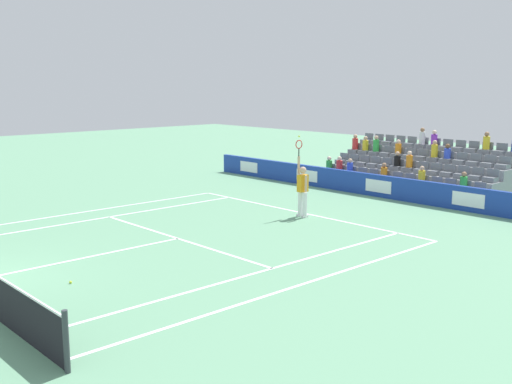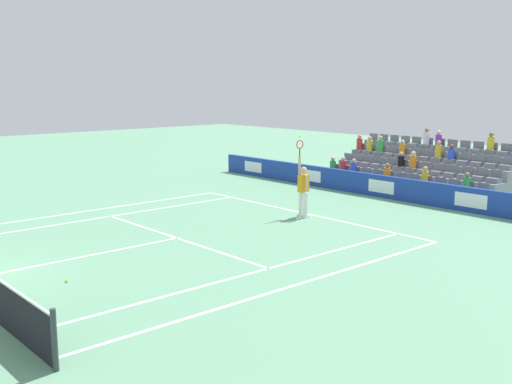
{
  "view_description": "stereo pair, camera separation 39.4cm",
  "coord_description": "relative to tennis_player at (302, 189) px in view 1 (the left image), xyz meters",
  "views": [
    {
      "loc": [
        -14.85,
        4.03,
        4.66
      ],
      "look_at": [
        -0.23,
        -9.41,
        1.1
      ],
      "focal_mm": 42.99,
      "sensor_mm": 36.0,
      "label": 1
    },
    {
      "loc": [
        -15.12,
        3.74,
        4.66
      ],
      "look_at": [
        -0.23,
        -9.41,
        1.1
      ],
      "focal_mm": 42.99,
      "sensor_mm": 36.0,
      "label": 2
    }
  ],
  "objects": [
    {
      "name": "line_singles_sideline_left",
      "position": [
        4.57,
        5.46,
        -0.99
      ],
      "size": [
        0.1,
        11.89,
        0.01
      ],
      "primitive_type": "cube",
      "color": "white",
      "rests_on": "ground"
    },
    {
      "name": "line_doubles_sideline_left",
      "position": [
        5.94,
        5.46,
        -0.99
      ],
      "size": [
        0.1,
        11.89,
        0.01
      ],
      "primitive_type": "cube",
      "color": "white",
      "rests_on": "ground"
    },
    {
      "name": "line_doubles_sideline_right",
      "position": [
        -5.03,
        5.46,
        -0.99
      ],
      "size": [
        0.1,
        11.89,
        0.01
      ],
      "primitive_type": "cube",
      "color": "white",
      "rests_on": "ground"
    },
    {
      "name": "loose_tennis_ball",
      "position": [
        -1.3,
        9.32,
        -0.96
      ],
      "size": [
        0.07,
        0.07,
        0.07
      ],
      "primitive_type": "sphere",
      "color": "#D1E533",
      "rests_on": "ground"
    },
    {
      "name": "line_centre_mark",
      "position": [
        0.46,
        -0.38,
        -0.99
      ],
      "size": [
        0.1,
        0.2,
        0.01
      ],
      "primitive_type": "cube",
      "color": "white",
      "rests_on": "ground"
    },
    {
      "name": "tennis_player",
      "position": [
        0.0,
        0.0,
        0.0
      ],
      "size": [
        0.52,
        0.38,
        2.85
      ],
      "color": "white",
      "rests_on": "ground"
    },
    {
      "name": "stadium_stand",
      "position": [
        0.47,
        -8.09,
        -0.3
      ],
      "size": [
        8.06,
        3.8,
        2.63
      ],
      "color": "gray",
      "rests_on": "ground"
    },
    {
      "name": "line_singles_sideline_right",
      "position": [
        -3.66,
        5.46,
        -0.99
      ],
      "size": [
        0.1,
        11.89,
        0.01
      ],
      "primitive_type": "cube",
      "color": "white",
      "rests_on": "ground"
    },
    {
      "name": "line_service",
      "position": [
        0.46,
        5.01,
        -0.99
      ],
      "size": [
        8.23,
        0.1,
        0.01
      ],
      "primitive_type": "cube",
      "color": "white",
      "rests_on": "ground"
    },
    {
      "name": "line_centre_service",
      "position": [
        0.46,
        8.21,
        -0.99
      ],
      "size": [
        0.1,
        6.4,
        0.01
      ],
      "primitive_type": "cube",
      "color": "white",
      "rests_on": "ground"
    },
    {
      "name": "line_baseline",
      "position": [
        0.46,
        -0.48,
        -0.99
      ],
      "size": [
        10.97,
        0.1,
        0.01
      ],
      "primitive_type": "cube",
      "color": "white",
      "rests_on": "ground"
    },
    {
      "name": "sponsor_barrier",
      "position": [
        0.46,
        -5.15,
        -0.54
      ],
      "size": [
        19.92,
        0.22,
        0.91
      ],
      "color": "#193899",
      "rests_on": "ground"
    }
  ]
}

